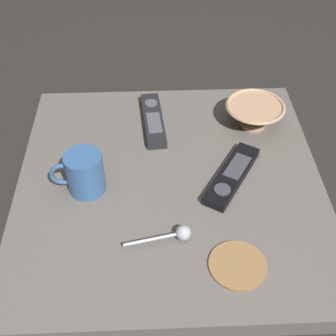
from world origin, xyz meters
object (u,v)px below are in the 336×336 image
(cereal_bowl, at_px, (254,113))
(teaspoon, at_px, (179,234))
(tv_remote_near, at_px, (153,120))
(tv_remote_far, at_px, (232,177))
(drink_coaster, at_px, (238,265))
(coffee_mug, at_px, (84,173))

(cereal_bowl, xyz_separation_m, teaspoon, (-0.32, 0.19, -0.02))
(cereal_bowl, distance_m, tv_remote_near, 0.23)
(cereal_bowl, bearing_deg, teaspoon, 149.25)
(tv_remote_near, bearing_deg, tv_remote_far, -140.48)
(tv_remote_near, bearing_deg, drink_coaster, -160.78)
(tv_remote_near, distance_m, tv_remote_far, 0.25)
(drink_coaster, bearing_deg, teaspoon, 57.40)
(drink_coaster, bearing_deg, tv_remote_near, 19.22)
(cereal_bowl, height_order, tv_remote_far, cereal_bowl)
(cereal_bowl, bearing_deg, coffee_mug, 117.04)
(coffee_mug, height_order, tv_remote_far, coffee_mug)
(tv_remote_near, bearing_deg, coffee_mug, 145.83)
(cereal_bowl, distance_m, drink_coaster, 0.40)
(cereal_bowl, relative_size, tv_remote_far, 0.73)
(cereal_bowl, height_order, teaspoon, cereal_bowl)
(tv_remote_near, height_order, tv_remote_far, tv_remote_near)
(coffee_mug, distance_m, tv_remote_far, 0.30)
(coffee_mug, relative_size, tv_remote_near, 0.57)
(teaspoon, distance_m, tv_remote_far, 0.19)
(cereal_bowl, xyz_separation_m, tv_remote_far, (-0.18, 0.07, -0.02))
(tv_remote_far, xyz_separation_m, drink_coaster, (-0.21, 0.02, -0.01))
(tv_remote_near, relative_size, drink_coaster, 1.85)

